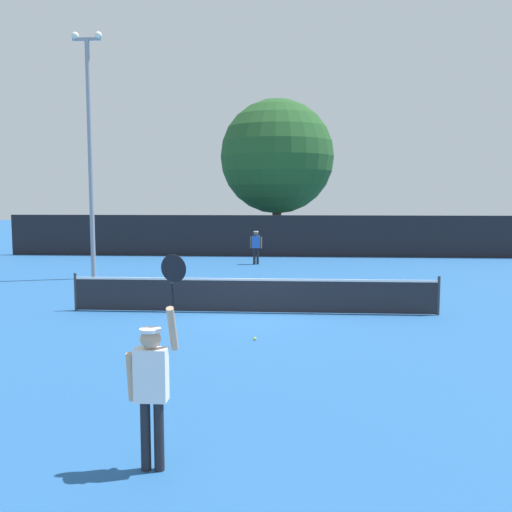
{
  "coord_description": "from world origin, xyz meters",
  "views": [
    {
      "loc": [
        1.09,
        -15.73,
        3.24
      ],
      "look_at": [
        -0.17,
        3.71,
        1.2
      ],
      "focal_mm": 40.33,
      "sensor_mm": 36.0,
      "label": 1
    }
  ],
  "objects_px": {
    "parked_car_mid": "(436,236)",
    "large_tree": "(277,157)",
    "tennis_ball": "(255,339)",
    "player_receiving": "(256,244)",
    "parked_car_near": "(301,235)",
    "light_pole": "(90,143)",
    "player_serving": "(152,377)"
  },
  "relations": [
    {
      "from": "large_tree",
      "to": "parked_car_mid",
      "type": "xyz_separation_m",
      "value": [
        9.92,
        0.94,
        -4.85
      ]
    },
    {
      "from": "player_serving",
      "to": "large_tree",
      "type": "xyz_separation_m",
      "value": [
        0.63,
        29.07,
        4.49
      ]
    },
    {
      "from": "player_receiving",
      "to": "parked_car_near",
      "type": "relative_size",
      "value": 0.37
    },
    {
      "from": "parked_car_near",
      "to": "parked_car_mid",
      "type": "xyz_separation_m",
      "value": [
        8.42,
        0.23,
        0.0
      ]
    },
    {
      "from": "light_pole",
      "to": "parked_car_mid",
      "type": "bearing_deg",
      "value": 40.72
    },
    {
      "from": "tennis_ball",
      "to": "player_receiving",
      "type": "bearing_deg",
      "value": 93.59
    },
    {
      "from": "large_tree",
      "to": "tennis_ball",
      "type": "bearing_deg",
      "value": -89.6
    },
    {
      "from": "large_tree",
      "to": "parked_car_near",
      "type": "distance_m",
      "value": 5.13
    },
    {
      "from": "light_pole",
      "to": "player_serving",
      "type": "bearing_deg",
      "value": -68.26
    },
    {
      "from": "parked_car_near",
      "to": "parked_car_mid",
      "type": "bearing_deg",
      "value": -0.1
    },
    {
      "from": "player_serving",
      "to": "parked_car_mid",
      "type": "bearing_deg",
      "value": 70.63
    },
    {
      "from": "light_pole",
      "to": "large_tree",
      "type": "relative_size",
      "value": 1.04
    },
    {
      "from": "tennis_ball",
      "to": "parked_car_near",
      "type": "distance_m",
      "value": 23.61
    },
    {
      "from": "player_receiving",
      "to": "tennis_ball",
      "type": "xyz_separation_m",
      "value": [
        0.91,
        -14.46,
        -0.92
      ]
    },
    {
      "from": "player_receiving",
      "to": "parked_car_near",
      "type": "distance_m",
      "value": 9.37
    },
    {
      "from": "large_tree",
      "to": "parked_car_mid",
      "type": "relative_size",
      "value": 2.08
    },
    {
      "from": "tennis_ball",
      "to": "light_pole",
      "type": "xyz_separation_m",
      "value": [
        -7.01,
        9.36,
        5.26
      ]
    },
    {
      "from": "parked_car_mid",
      "to": "large_tree",
      "type": "bearing_deg",
      "value": -168.63
    },
    {
      "from": "tennis_ball",
      "to": "large_tree",
      "type": "xyz_separation_m",
      "value": [
        -0.16,
        22.84,
        5.59
      ]
    },
    {
      "from": "large_tree",
      "to": "parked_car_mid",
      "type": "bearing_deg",
      "value": 5.44
    },
    {
      "from": "player_receiving",
      "to": "large_tree",
      "type": "distance_m",
      "value": 9.62
    },
    {
      "from": "player_receiving",
      "to": "parked_car_mid",
      "type": "xyz_separation_m",
      "value": [
        10.67,
        9.32,
        -0.18
      ]
    },
    {
      "from": "player_receiving",
      "to": "large_tree",
      "type": "relative_size",
      "value": 0.17
    },
    {
      "from": "light_pole",
      "to": "parked_car_mid",
      "type": "height_order",
      "value": "light_pole"
    },
    {
      "from": "player_serving",
      "to": "parked_car_near",
      "type": "height_order",
      "value": "player_serving"
    },
    {
      "from": "parked_car_mid",
      "to": "player_serving",
      "type": "bearing_deg",
      "value": -103.43
    },
    {
      "from": "player_serving",
      "to": "large_tree",
      "type": "bearing_deg",
      "value": 88.76
    },
    {
      "from": "player_serving",
      "to": "light_pole",
      "type": "xyz_separation_m",
      "value": [
        -6.22,
        15.59,
        4.16
      ]
    },
    {
      "from": "player_receiving",
      "to": "parked_car_mid",
      "type": "height_order",
      "value": "parked_car_mid"
    },
    {
      "from": "large_tree",
      "to": "parked_car_near",
      "type": "xyz_separation_m",
      "value": [
        1.5,
        0.71,
        -4.85
      ]
    },
    {
      "from": "player_receiving",
      "to": "tennis_ball",
      "type": "bearing_deg",
      "value": 93.59
    },
    {
      "from": "tennis_ball",
      "to": "parked_car_near",
      "type": "height_order",
      "value": "parked_car_near"
    }
  ]
}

